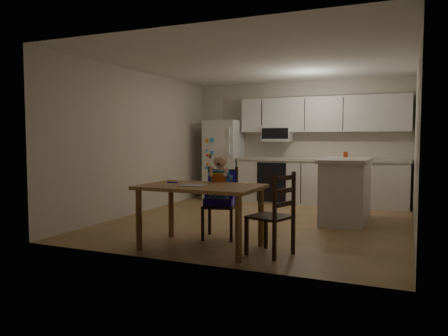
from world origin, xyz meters
TOP-DOWN VIEW (x-y plane):
  - room at (0.00, 0.48)m, footprint 4.52×5.01m
  - refrigerator at (-1.55, 2.15)m, footprint 0.72×0.70m
  - kitchen_run at (0.50, 2.24)m, footprint 3.37×0.62m
  - kitchen_island at (1.25, 0.53)m, footprint 0.71×1.36m
  - red_cup at (1.18, 0.96)m, footprint 0.07×0.07m
  - dining_table at (-0.12, -1.88)m, footprint 1.43×0.92m
  - napkin at (-0.17, -1.98)m, footprint 0.28×0.24m
  - toddler_spoon at (-0.58, -1.78)m, footprint 0.12×0.06m
  - chair_booster at (-0.13, -1.26)m, footprint 0.49×0.49m
  - chair_side at (0.82, -1.86)m, footprint 0.53×0.53m

SIDE VIEW (x-z plane):
  - kitchen_island at x=1.25m, z-range 0.00..1.01m
  - chair_side at x=0.82m, z-range 0.06..1.01m
  - dining_table at x=-0.12m, z-range 0.28..1.04m
  - chair_booster at x=-0.13m, z-range 0.11..1.22m
  - napkin at x=-0.17m, z-range 0.77..0.78m
  - toddler_spoon at x=-0.58m, z-range 0.77..0.78m
  - refrigerator at x=-1.55m, z-range 0.00..1.70m
  - kitchen_run at x=0.50m, z-range -0.20..1.95m
  - red_cup at x=1.18m, z-range 1.01..1.10m
  - room at x=0.00m, z-range -0.01..2.51m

